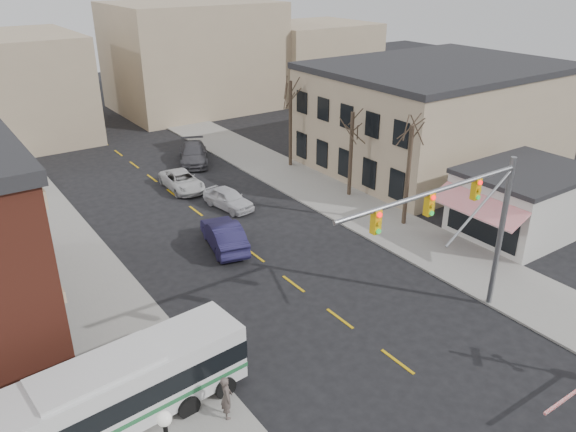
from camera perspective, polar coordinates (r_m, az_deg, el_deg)
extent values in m
plane|color=black|center=(25.19, 14.39, -16.51)|extent=(160.00, 160.00, 0.00)
cube|color=gray|center=(35.99, -21.59, -4.03)|extent=(5.00, 60.00, 0.12)
cube|color=gray|center=(43.35, 3.17, 2.61)|extent=(5.00, 60.00, 0.12)
cube|color=tan|center=(30.27, -25.31, -1.18)|extent=(0.10, 15.00, 0.50)
cube|color=tan|center=(28.90, -26.77, 6.17)|extent=(0.10, 15.00, 0.70)
cube|color=black|center=(31.34, -24.50, -5.30)|extent=(0.08, 13.00, 2.60)
cube|color=tan|center=(50.45, 14.75, 9.72)|extent=(20.00, 15.00, 8.00)
cube|color=#262628|center=(49.59, 15.29, 14.46)|extent=(20.30, 15.30, 0.50)
cube|color=beige|center=(39.15, 22.77, 1.23)|extent=(8.00, 6.00, 4.00)
cube|color=#262628|center=(38.42, 23.29, 4.17)|extent=(8.20, 6.20, 0.30)
cube|color=red|center=(35.03, 18.66, 1.00)|extent=(1.68, 6.00, 0.87)
cylinder|color=#382B21|center=(37.27, 12.08, 4.01)|extent=(0.28, 0.28, 6.75)
cylinder|color=#382B21|center=(41.59, 6.39, 6.24)|extent=(0.28, 0.28, 6.30)
cylinder|color=#382B21|center=(47.61, 0.25, 9.31)|extent=(0.28, 0.28, 7.20)
cube|color=silver|center=(22.55, -18.44, -17.17)|extent=(11.46, 3.40, 2.47)
cube|color=black|center=(22.45, -18.49, -16.88)|extent=(11.51, 3.45, 0.85)
cube|color=#226638|center=(22.94, -18.23, -18.30)|extent=(11.51, 3.45, 0.19)
cylinder|color=black|center=(23.35, -18.02, -19.41)|extent=(1.15, 2.52, 0.94)
cylinder|color=gray|center=(29.33, 20.77, -1.81)|extent=(0.28, 0.28, 8.00)
cylinder|color=gray|center=(23.99, 14.59, 2.38)|extent=(10.61, 0.20, 0.20)
cube|color=gold|center=(26.25, 18.54, 2.64)|extent=(0.35, 0.30, 1.00)
cube|color=gold|center=(24.04, 14.15, 1.18)|extent=(0.35, 0.30, 1.00)
cube|color=gold|center=(22.02, 8.92, -0.56)|extent=(0.35, 0.30, 1.00)
sphere|color=silver|center=(17.31, -12.46, -19.48)|extent=(0.44, 0.44, 0.44)
imported|color=silver|center=(40.31, -6.09, 1.79)|extent=(2.43, 4.52, 1.46)
imported|color=#1D1940|center=(34.70, -6.52, -1.91)|extent=(2.96, 5.50, 1.72)
imported|color=silver|center=(44.21, -10.72, 3.51)|extent=(2.45, 4.98, 1.36)
imported|color=#46454A|center=(50.01, -9.57, 6.26)|extent=(4.48, 6.12, 1.65)
imported|color=#554944|center=(22.61, -6.27, -17.81)|extent=(0.65, 0.79, 1.86)
imported|color=#2E3651|center=(24.33, -13.10, -15.31)|extent=(0.95, 0.90, 1.54)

